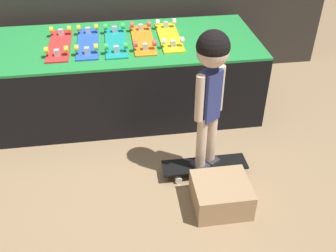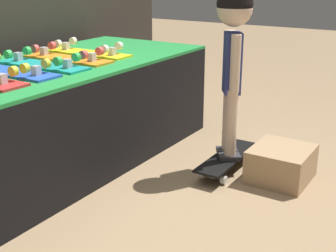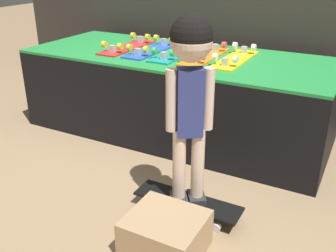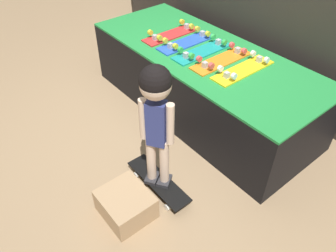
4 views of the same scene
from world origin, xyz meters
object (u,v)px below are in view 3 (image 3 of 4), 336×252
skateboard_teal_on_rack (177,52)px  storage_box (166,234)px  skateboard_red_on_rack (127,46)px  child (190,77)px  skateboard_blue_on_rack (152,49)px  skateboard_orange_on_rack (205,55)px  skateboard_on_floor (187,203)px  skateboard_yellow_on_rack (235,58)px

skateboard_teal_on_rack → storage_box: skateboard_teal_on_rack is taller
skateboard_red_on_rack → child: child is taller
storage_box → skateboard_blue_on_rack: bearing=122.6°
skateboard_orange_on_rack → skateboard_on_floor: skateboard_orange_on_rack is taller
skateboard_blue_on_rack → skateboard_orange_on_rack: bearing=0.9°
skateboard_blue_on_rack → skateboard_orange_on_rack: size_ratio=1.00×
skateboard_teal_on_rack → child: child is taller
skateboard_orange_on_rack → child: (0.35, -1.00, 0.14)m
skateboard_blue_on_rack → skateboard_on_floor: size_ratio=1.00×
skateboard_red_on_rack → skateboard_yellow_on_rack: 0.92m
skateboard_teal_on_rack → skateboard_orange_on_rack: same height
skateboard_blue_on_rack → child: bearing=-50.7°
skateboard_yellow_on_rack → child: child is taller
skateboard_on_floor → skateboard_yellow_on_rack: bearing=96.5°
skateboard_blue_on_rack → skateboard_yellow_on_rack: same height
skateboard_teal_on_rack → skateboard_on_floor: size_ratio=1.00×
skateboard_teal_on_rack → storage_box: 1.56m
skateboard_orange_on_rack → skateboard_blue_on_rack: bearing=-179.1°
skateboard_red_on_rack → skateboard_yellow_on_rack: bearing=2.4°
skateboard_teal_on_rack → skateboard_orange_on_rack: (0.23, 0.02, 0.00)m
skateboard_teal_on_rack → skateboard_blue_on_rack: bearing=177.9°
skateboard_blue_on_rack → skateboard_yellow_on_rack: (0.69, 0.03, 0.00)m
skateboard_red_on_rack → skateboard_on_floor: bearing=-43.4°
skateboard_red_on_rack → skateboard_yellow_on_rack: size_ratio=1.00×
child → skateboard_yellow_on_rack: bearing=62.3°
skateboard_yellow_on_rack → child: size_ratio=0.60×
child → storage_box: child is taller
child → storage_box: size_ratio=2.78×
skateboard_on_floor → skateboard_teal_on_rack: bearing=120.5°
skateboard_on_floor → storage_box: (0.04, -0.33, 0.03)m
skateboard_teal_on_rack → skateboard_on_floor: skateboard_teal_on_rack is taller
skateboard_orange_on_rack → skateboard_yellow_on_rack: 0.23m
skateboard_blue_on_rack → skateboard_teal_on_rack: 0.23m
skateboard_red_on_rack → skateboard_on_floor: 1.56m
skateboard_red_on_rack → skateboard_on_floor: skateboard_red_on_rack is taller
skateboard_teal_on_rack → skateboard_yellow_on_rack: size_ratio=1.00×
skateboard_yellow_on_rack → child: (0.12, -1.02, 0.14)m
skateboard_orange_on_rack → child: size_ratio=0.60×
skateboard_yellow_on_rack → storage_box: skateboard_yellow_on_rack is taller
skateboard_yellow_on_rack → skateboard_teal_on_rack: bearing=-175.0°
skateboard_orange_on_rack → skateboard_yellow_on_rack: same height
child → storage_box: 0.79m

